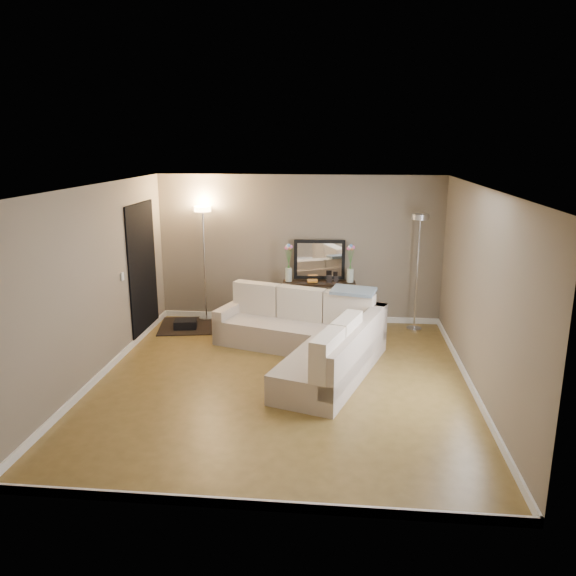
# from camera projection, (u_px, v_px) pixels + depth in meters

# --- Properties ---
(floor) EXTENTS (5.00, 5.50, 0.01)m
(floor) POSITION_uv_depth(u_px,v_px,m) (282.00, 382.00, 7.58)
(floor) COLOR olive
(floor) RESTS_ON ground
(ceiling) EXTENTS (5.00, 5.50, 0.01)m
(ceiling) POSITION_uv_depth(u_px,v_px,m) (282.00, 186.00, 6.92)
(ceiling) COLOR white
(ceiling) RESTS_ON ground
(wall_back) EXTENTS (5.00, 0.02, 2.60)m
(wall_back) POSITION_uv_depth(u_px,v_px,m) (299.00, 249.00, 9.91)
(wall_back) COLOR gray
(wall_back) RESTS_ON ground
(wall_front) EXTENTS (5.00, 0.02, 2.60)m
(wall_front) POSITION_uv_depth(u_px,v_px,m) (245.00, 373.00, 4.59)
(wall_front) COLOR gray
(wall_front) RESTS_ON ground
(wall_left) EXTENTS (0.02, 5.50, 2.60)m
(wall_left) POSITION_uv_depth(u_px,v_px,m) (95.00, 284.00, 7.49)
(wall_left) COLOR gray
(wall_left) RESTS_ON ground
(wall_right) EXTENTS (0.02, 5.50, 2.60)m
(wall_right) POSITION_uv_depth(u_px,v_px,m) (481.00, 294.00, 7.01)
(wall_right) COLOR gray
(wall_right) RESTS_ON ground
(baseboard_back) EXTENTS (5.00, 0.03, 0.10)m
(baseboard_back) POSITION_uv_depth(u_px,v_px,m) (299.00, 317.00, 10.20)
(baseboard_back) COLOR white
(baseboard_back) RESTS_ON ground
(baseboard_front) EXTENTS (5.00, 0.03, 0.10)m
(baseboard_front) POSITION_uv_depth(u_px,v_px,m) (248.00, 504.00, 4.93)
(baseboard_front) COLOR white
(baseboard_front) RESTS_ON ground
(baseboard_left) EXTENTS (0.03, 5.50, 0.10)m
(baseboard_left) POSITION_uv_depth(u_px,v_px,m) (105.00, 371.00, 7.80)
(baseboard_left) COLOR white
(baseboard_left) RESTS_ON ground
(baseboard_right) EXTENTS (0.03, 5.50, 0.10)m
(baseboard_right) POSITION_uv_depth(u_px,v_px,m) (471.00, 386.00, 7.32)
(baseboard_right) COLOR white
(baseboard_right) RESTS_ON ground
(doorway) EXTENTS (0.02, 1.20, 2.20)m
(doorway) POSITION_uv_depth(u_px,v_px,m) (143.00, 270.00, 9.18)
(doorway) COLOR black
(doorway) RESTS_ON ground
(switch_plate) EXTENTS (0.02, 0.08, 0.12)m
(switch_plate) POSITION_uv_depth(u_px,v_px,m) (122.00, 276.00, 8.33)
(switch_plate) COLOR white
(switch_plate) RESTS_ON ground
(sectional_sofa) EXTENTS (2.74, 3.16, 0.91)m
(sectional_sofa) POSITION_uv_depth(u_px,v_px,m) (310.00, 337.00, 8.29)
(sectional_sofa) COLOR #C0AE9B
(sectional_sofa) RESTS_ON floor
(throw_blanket) EXTENTS (0.73, 0.54, 0.09)m
(throw_blanket) POSITION_uv_depth(u_px,v_px,m) (353.00, 291.00, 8.52)
(throw_blanket) COLOR slate
(throw_blanket) RESTS_ON sectional_sofa
(console_table) EXTENTS (1.27, 0.40, 0.77)m
(console_table) POSITION_uv_depth(u_px,v_px,m) (314.00, 301.00, 9.84)
(console_table) COLOR black
(console_table) RESTS_ON floor
(leaning_mirror) EXTENTS (0.89, 0.09, 0.70)m
(leaning_mirror) POSITION_uv_depth(u_px,v_px,m) (319.00, 260.00, 9.81)
(leaning_mirror) COLOR black
(leaning_mirror) RESTS_ON console_table
(table_decor) EXTENTS (0.54, 0.12, 0.13)m
(table_decor) POSITION_uv_depth(u_px,v_px,m) (319.00, 280.00, 9.70)
(table_decor) COLOR orange
(table_decor) RESTS_ON console_table
(flower_vase_left) EXTENTS (0.15, 0.12, 0.66)m
(flower_vase_left) POSITION_uv_depth(u_px,v_px,m) (289.00, 265.00, 9.70)
(flower_vase_left) COLOR silver
(flower_vase_left) RESTS_ON console_table
(flower_vase_right) EXTENTS (0.15, 0.12, 0.66)m
(flower_vase_right) POSITION_uv_depth(u_px,v_px,m) (350.00, 266.00, 9.65)
(flower_vase_right) COLOR silver
(flower_vase_right) RESTS_ON console_table
(floor_lamp_lit) EXTENTS (0.34, 0.34, 2.06)m
(floor_lamp_lit) POSITION_uv_depth(u_px,v_px,m) (204.00, 241.00, 9.88)
(floor_lamp_lit) COLOR silver
(floor_lamp_lit) RESTS_ON floor
(floor_lamp_unlit) EXTENTS (0.34, 0.34, 1.99)m
(floor_lamp_unlit) POSITION_uv_depth(u_px,v_px,m) (419.00, 249.00, 9.32)
(floor_lamp_unlit) COLOR silver
(floor_lamp_unlit) RESTS_ON floor
(charcoal_rug) EXTENTS (1.49, 1.22, 0.02)m
(charcoal_rug) POSITION_uv_depth(u_px,v_px,m) (199.00, 326.00, 9.86)
(charcoal_rug) COLOR black
(charcoal_rug) RESTS_ON floor
(black_bag) EXTENTS (0.42, 0.33, 0.25)m
(black_bag) POSITION_uv_depth(u_px,v_px,m) (186.00, 327.00, 9.71)
(black_bag) COLOR black
(black_bag) RESTS_ON charcoal_rug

